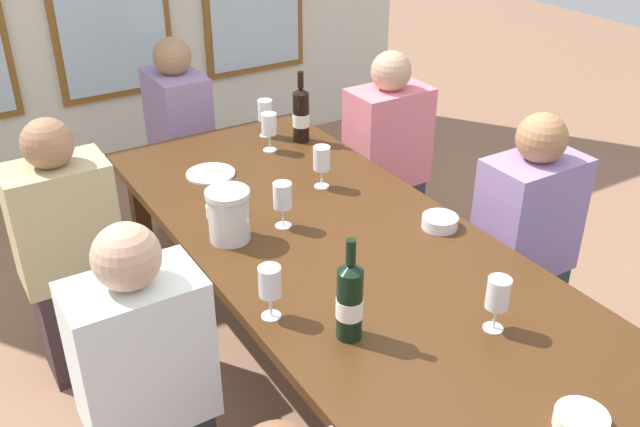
% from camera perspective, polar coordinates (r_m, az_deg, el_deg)
% --- Properties ---
extents(ground_plane, '(12.00, 12.00, 0.00)m').
position_cam_1_polar(ground_plane, '(2.87, 2.88, -16.17)').
color(ground_plane, '#8D644B').
extents(dining_table, '(0.96, 2.60, 0.74)m').
position_cam_1_polar(dining_table, '(2.44, 3.27, -4.93)').
color(dining_table, '#462812').
rests_on(dining_table, ground).
extents(white_plate_0, '(0.20, 0.20, 0.01)m').
position_cam_1_polar(white_plate_0, '(2.99, -8.76, 3.17)').
color(white_plate_0, white).
rests_on(white_plate_0, dining_table).
extents(metal_pitcher, '(0.16, 0.16, 0.19)m').
position_cam_1_polar(metal_pitcher, '(2.48, -7.33, -0.11)').
color(metal_pitcher, silver).
rests_on(metal_pitcher, dining_table).
extents(wine_bottle_0, '(0.08, 0.08, 0.33)m').
position_cam_1_polar(wine_bottle_0, '(3.24, -1.53, 7.93)').
color(wine_bottle_0, black).
rests_on(wine_bottle_0, dining_table).
extents(wine_bottle_1, '(0.08, 0.08, 0.32)m').
position_cam_1_polar(wine_bottle_1, '(2.00, 2.40, -6.98)').
color(wine_bottle_1, black).
rests_on(wine_bottle_1, dining_table).
extents(tasting_bowl_0, '(0.14, 0.14, 0.04)m').
position_cam_1_polar(tasting_bowl_0, '(2.67, -7.67, 0.28)').
color(tasting_bowl_0, white).
rests_on(tasting_bowl_0, dining_table).
extents(tasting_bowl_1, '(0.13, 0.13, 0.04)m').
position_cam_1_polar(tasting_bowl_1, '(2.61, 9.59, -0.66)').
color(tasting_bowl_1, white).
rests_on(tasting_bowl_1, dining_table).
extents(tasting_bowl_3, '(0.13, 0.13, 0.04)m').
position_cam_1_polar(tasting_bowl_3, '(1.90, 20.19, -15.35)').
color(tasting_bowl_3, white).
rests_on(tasting_bowl_3, dining_table).
extents(wine_glass_0, '(0.07, 0.07, 0.17)m').
position_cam_1_polar(wine_glass_0, '(2.81, 0.13, 4.30)').
color(wine_glass_0, white).
rests_on(wine_glass_0, dining_table).
extents(wine_glass_1, '(0.07, 0.07, 0.17)m').
position_cam_1_polar(wine_glass_1, '(3.15, -4.11, 7.09)').
color(wine_glass_1, white).
rests_on(wine_glass_1, dining_table).
extents(wine_glass_2, '(0.07, 0.07, 0.17)m').
position_cam_1_polar(wine_glass_2, '(3.31, -4.42, 8.19)').
color(wine_glass_2, white).
rests_on(wine_glass_2, dining_table).
extents(wine_glass_3, '(0.07, 0.07, 0.17)m').
position_cam_1_polar(wine_glass_3, '(2.08, -4.04, -5.67)').
color(wine_glass_3, white).
rests_on(wine_glass_3, dining_table).
extents(wine_glass_4, '(0.07, 0.07, 0.17)m').
position_cam_1_polar(wine_glass_4, '(2.08, 14.09, -6.32)').
color(wine_glass_4, white).
rests_on(wine_glass_4, dining_table).
extents(wine_glass_5, '(0.07, 0.07, 0.17)m').
position_cam_1_polar(wine_glass_5, '(2.53, -3.03, 1.28)').
color(wine_glass_5, white).
rests_on(wine_glass_5, dining_table).
extents(seated_person_0, '(0.38, 0.24, 1.11)m').
position_cam_1_polar(seated_person_0, '(2.26, -13.63, -13.89)').
color(seated_person_0, '#252B2D').
rests_on(seated_person_0, ground).
extents(seated_person_1, '(0.38, 0.24, 1.11)m').
position_cam_1_polar(seated_person_1, '(2.95, 15.97, -2.93)').
color(seated_person_1, '#263934').
rests_on(seated_person_1, ground).
extents(seated_person_4, '(0.38, 0.24, 1.11)m').
position_cam_1_polar(seated_person_4, '(2.97, -19.37, -3.39)').
color(seated_person_4, '#38282C').
rests_on(seated_person_4, ground).
extents(seated_person_5, '(0.38, 0.24, 1.11)m').
position_cam_1_polar(seated_person_5, '(3.54, 5.34, 3.74)').
color(seated_person_5, '#332E3E').
rests_on(seated_person_5, ground).
extents(seated_person_6, '(0.24, 0.38, 1.11)m').
position_cam_1_polar(seated_person_6, '(3.81, -11.04, 5.19)').
color(seated_person_6, '#2C2C30').
rests_on(seated_person_6, ground).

